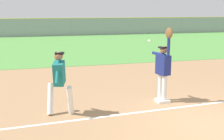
{
  "coord_description": "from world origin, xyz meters",
  "views": [
    {
      "loc": [
        -3.99,
        -5.81,
        2.78
      ],
      "look_at": [
        -1.82,
        2.15,
        1.05
      ],
      "focal_mm": 46.15,
      "sensor_mm": 36.0,
      "label": 1
    }
  ],
  "objects_px": {
    "parked_car_silver": "(90,28)",
    "parked_car_blue": "(46,28)",
    "runner": "(59,79)",
    "first_base": "(162,100)",
    "baseball": "(149,41)",
    "parked_car_tan": "(128,27)",
    "fielder": "(163,66)"
  },
  "relations": [
    {
      "from": "parked_car_silver",
      "to": "first_base",
      "type": "bearing_deg",
      "value": -102.42
    },
    {
      "from": "baseball",
      "to": "first_base",
      "type": "bearing_deg",
      "value": 17.97
    },
    {
      "from": "fielder",
      "to": "parked_car_silver",
      "type": "relative_size",
      "value": 0.5
    },
    {
      "from": "fielder",
      "to": "parked_car_tan",
      "type": "height_order",
      "value": "fielder"
    },
    {
      "from": "first_base",
      "to": "fielder",
      "type": "relative_size",
      "value": 0.17
    },
    {
      "from": "first_base",
      "to": "parked_car_silver",
      "type": "distance_m",
      "value": 26.64
    },
    {
      "from": "first_base",
      "to": "baseball",
      "type": "distance_m",
      "value": 1.96
    },
    {
      "from": "runner",
      "to": "parked_car_tan",
      "type": "height_order",
      "value": "runner"
    },
    {
      "from": "runner",
      "to": "parked_car_silver",
      "type": "distance_m",
      "value": 27.44
    },
    {
      "from": "parked_car_blue",
      "to": "parked_car_tan",
      "type": "relative_size",
      "value": 0.99
    },
    {
      "from": "parked_car_blue",
      "to": "runner",
      "type": "bearing_deg",
      "value": -89.87
    },
    {
      "from": "fielder",
      "to": "parked_car_silver",
      "type": "xyz_separation_m",
      "value": [
        2.89,
        26.43,
        -0.45
      ]
    },
    {
      "from": "parked_car_blue",
      "to": "parked_car_silver",
      "type": "relative_size",
      "value": 0.97
    },
    {
      "from": "first_base",
      "to": "parked_car_blue",
      "type": "bearing_deg",
      "value": 94.88
    },
    {
      "from": "runner",
      "to": "parked_car_tan",
      "type": "bearing_deg",
      "value": 82.8
    },
    {
      "from": "baseball",
      "to": "parked_car_silver",
      "type": "relative_size",
      "value": 0.02
    },
    {
      "from": "runner",
      "to": "parked_car_silver",
      "type": "xyz_separation_m",
      "value": [
        6.04,
        26.76,
        -0.32
      ]
    },
    {
      "from": "fielder",
      "to": "parked_car_blue",
      "type": "height_order",
      "value": "fielder"
    },
    {
      "from": "first_base",
      "to": "baseball",
      "type": "xyz_separation_m",
      "value": [
        -0.56,
        -0.18,
        1.87
      ]
    },
    {
      "from": "parked_car_silver",
      "to": "parked_car_tan",
      "type": "bearing_deg",
      "value": -8.89
    },
    {
      "from": "baseball",
      "to": "parked_car_tan",
      "type": "xyz_separation_m",
      "value": [
        8.2,
        26.42,
        -1.24
      ]
    },
    {
      "from": "baseball",
      "to": "parked_car_silver",
      "type": "xyz_separation_m",
      "value": [
        3.47,
        26.65,
        -1.24
      ]
    },
    {
      "from": "fielder",
      "to": "runner",
      "type": "bearing_deg",
      "value": -6.84
    },
    {
      "from": "runner",
      "to": "baseball",
      "type": "height_order",
      "value": "baseball"
    },
    {
      "from": "first_base",
      "to": "parked_car_tan",
      "type": "relative_size",
      "value": 0.08
    },
    {
      "from": "fielder",
      "to": "parked_car_silver",
      "type": "bearing_deg",
      "value": -109.13
    },
    {
      "from": "runner",
      "to": "parked_car_tan",
      "type": "distance_m",
      "value": 28.64
    },
    {
      "from": "parked_car_tan",
      "to": "first_base",
      "type": "bearing_deg",
      "value": -102.27
    },
    {
      "from": "runner",
      "to": "parked_car_blue",
      "type": "height_order",
      "value": "runner"
    },
    {
      "from": "parked_car_blue",
      "to": "parked_car_tan",
      "type": "distance_m",
      "value": 9.91
    },
    {
      "from": "parked_car_silver",
      "to": "parked_car_blue",
      "type": "bearing_deg",
      "value": 173.91
    },
    {
      "from": "parked_car_blue",
      "to": "parked_car_tan",
      "type": "bearing_deg",
      "value": 0.7
    }
  ]
}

